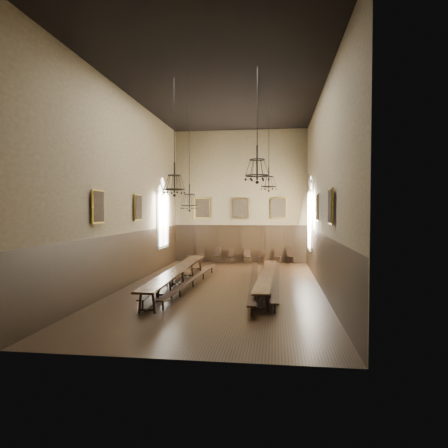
% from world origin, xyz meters
% --- Properties ---
extents(floor, '(9.00, 18.00, 0.02)m').
position_xyz_m(floor, '(0.00, 0.00, -0.01)').
color(floor, black).
rests_on(floor, ground).
extents(ceiling, '(9.00, 18.00, 0.02)m').
position_xyz_m(ceiling, '(0.00, 0.00, 9.01)').
color(ceiling, black).
rests_on(ceiling, ground).
extents(wall_back, '(9.00, 0.02, 9.00)m').
position_xyz_m(wall_back, '(0.00, 9.01, 4.50)').
color(wall_back, '#756548').
rests_on(wall_back, ground).
extents(wall_front, '(9.00, 0.02, 9.00)m').
position_xyz_m(wall_front, '(0.00, -9.01, 4.50)').
color(wall_front, '#756548').
rests_on(wall_front, ground).
extents(wall_left, '(0.02, 18.00, 9.00)m').
position_xyz_m(wall_left, '(-4.51, 0.00, 4.50)').
color(wall_left, '#756548').
rests_on(wall_left, ground).
extents(wall_right, '(0.02, 18.00, 9.00)m').
position_xyz_m(wall_right, '(4.51, 0.00, 4.50)').
color(wall_right, '#756548').
rests_on(wall_right, ground).
extents(wainscot_panelling, '(9.00, 18.00, 2.50)m').
position_xyz_m(wainscot_panelling, '(0.00, 0.00, 1.25)').
color(wainscot_panelling, black).
rests_on(wainscot_panelling, floor).
extents(table_left, '(1.02, 10.76, 0.84)m').
position_xyz_m(table_left, '(-2.08, -0.14, 0.42)').
color(table_left, black).
rests_on(table_left, floor).
extents(table_right, '(0.90, 9.16, 0.71)m').
position_xyz_m(table_right, '(2.04, -0.09, 0.36)').
color(table_right, black).
rests_on(table_right, floor).
extents(bench_left_outer, '(0.87, 9.18, 0.41)m').
position_xyz_m(bench_left_outer, '(-2.57, -0.22, 0.26)').
color(bench_left_outer, black).
rests_on(bench_left_outer, floor).
extents(bench_left_inner, '(0.69, 9.32, 0.42)m').
position_xyz_m(bench_left_inner, '(-1.35, -0.17, 0.27)').
color(bench_left_inner, black).
rests_on(bench_left_inner, floor).
extents(bench_right_inner, '(0.75, 10.49, 0.47)m').
position_xyz_m(bench_right_inner, '(1.45, -0.15, 0.30)').
color(bench_right_inner, black).
rests_on(bench_right_inner, floor).
extents(bench_right_outer, '(0.41, 10.06, 0.45)m').
position_xyz_m(bench_right_outer, '(2.46, 0.17, 0.29)').
color(bench_right_outer, black).
rests_on(bench_right_outer, floor).
extents(chair_0, '(0.43, 0.43, 0.94)m').
position_xyz_m(chair_0, '(-3.39, 8.60, 0.28)').
color(chair_0, black).
rests_on(chair_0, floor).
extents(chair_1, '(0.45, 0.45, 0.96)m').
position_xyz_m(chair_1, '(-2.61, 8.47, 0.29)').
color(chair_1, black).
rests_on(chair_1, floor).
extents(chair_2, '(0.57, 0.57, 1.03)m').
position_xyz_m(chair_2, '(-1.56, 8.54, 0.31)').
color(chair_2, black).
rests_on(chair_2, floor).
extents(chair_3, '(0.47, 0.47, 0.90)m').
position_xyz_m(chair_3, '(-0.60, 8.57, 0.27)').
color(chair_3, black).
rests_on(chair_3, floor).
extents(chair_4, '(0.49, 0.49, 0.93)m').
position_xyz_m(chair_4, '(0.54, 8.57, 0.28)').
color(chair_4, black).
rests_on(chair_4, floor).
extents(chair_5, '(0.43, 0.43, 0.91)m').
position_xyz_m(chair_5, '(1.50, 8.55, 0.28)').
color(chair_5, black).
rests_on(chair_5, floor).
extents(chair_6, '(0.49, 0.49, 1.01)m').
position_xyz_m(chair_6, '(2.54, 8.53, 0.30)').
color(chair_6, black).
rests_on(chair_6, floor).
extents(chair_7, '(0.54, 0.54, 1.03)m').
position_xyz_m(chair_7, '(3.40, 8.56, 0.31)').
color(chair_7, black).
rests_on(chair_7, floor).
extents(chandelier_back_left, '(0.94, 0.94, 5.37)m').
position_xyz_m(chandelier_back_left, '(-2.14, 2.69, 4.12)').
color(chandelier_back_left, black).
rests_on(chandelier_back_left, ceiling).
extents(chandelier_back_right, '(0.81, 0.81, 4.36)m').
position_xyz_m(chandelier_back_right, '(2.06, 2.77, 5.08)').
color(chandelier_back_right, black).
rests_on(chandelier_back_right, ceiling).
extents(chandelier_front_left, '(0.89, 0.89, 4.74)m').
position_xyz_m(chandelier_front_left, '(-1.73, -2.06, 4.72)').
color(chandelier_front_left, black).
rests_on(chandelier_front_left, ceiling).
extents(chandelier_front_right, '(0.94, 0.94, 4.29)m').
position_xyz_m(chandelier_front_right, '(1.71, -2.84, 5.15)').
color(chandelier_front_right, black).
rests_on(chandelier_front_right, ceiling).
extents(portrait_back_0, '(1.10, 0.12, 1.40)m').
position_xyz_m(portrait_back_0, '(-2.60, 8.88, 3.70)').
color(portrait_back_0, '#A38327').
rests_on(portrait_back_0, wall_back).
extents(portrait_back_1, '(1.10, 0.12, 1.40)m').
position_xyz_m(portrait_back_1, '(0.00, 8.88, 3.70)').
color(portrait_back_1, '#A38327').
rests_on(portrait_back_1, wall_back).
extents(portrait_back_2, '(1.10, 0.12, 1.40)m').
position_xyz_m(portrait_back_2, '(2.60, 8.88, 3.70)').
color(portrait_back_2, '#A38327').
rests_on(portrait_back_2, wall_back).
extents(portrait_left_0, '(0.12, 1.00, 1.30)m').
position_xyz_m(portrait_left_0, '(-4.38, 1.00, 3.70)').
color(portrait_left_0, '#A38327').
rests_on(portrait_left_0, wall_left).
extents(portrait_left_1, '(0.12, 1.00, 1.30)m').
position_xyz_m(portrait_left_1, '(-4.38, -3.50, 3.70)').
color(portrait_left_1, '#A38327').
rests_on(portrait_left_1, wall_left).
extents(portrait_right_0, '(0.12, 1.00, 1.30)m').
position_xyz_m(portrait_right_0, '(4.38, 1.00, 3.70)').
color(portrait_right_0, '#A38327').
rests_on(portrait_right_0, wall_right).
extents(portrait_right_1, '(0.12, 1.00, 1.30)m').
position_xyz_m(portrait_right_1, '(4.38, -3.50, 3.70)').
color(portrait_right_1, '#A38327').
rests_on(portrait_right_1, wall_right).
extents(window_right, '(0.20, 2.20, 4.60)m').
position_xyz_m(window_right, '(4.43, 5.50, 3.40)').
color(window_right, white).
rests_on(window_right, wall_right).
extents(window_left, '(0.20, 2.20, 4.60)m').
position_xyz_m(window_left, '(-4.43, 5.50, 3.40)').
color(window_left, white).
rests_on(window_left, wall_left).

